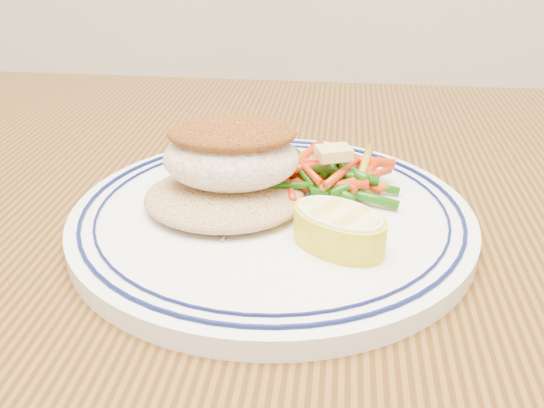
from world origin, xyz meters
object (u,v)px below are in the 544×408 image
Objects in this scene: plate at (272,217)px; rice_pilaf at (224,194)px; lemon_wedge at (339,227)px; fish_fillet at (231,152)px; vegetable_pile at (331,175)px; dining_table at (281,367)px.

plate is 0.04m from rice_pilaf.
rice_pilaf is 1.40× the size of lemon_wedge.
lemon_wedge is (0.08, -0.05, -0.03)m from fish_fillet.
vegetable_pile is at bearing 95.05° from lemon_wedge.
plate is 2.61× the size of vegetable_pile.
rice_pilaf reaches higher than plate.
dining_table is 5.03× the size of plate.
fish_fillet is at bearing -156.89° from vegetable_pile.
lemon_wedge is (0.05, -0.05, 0.02)m from plate.
vegetable_pile is (0.07, 0.03, -0.03)m from fish_fillet.
rice_pilaf is at bearing -179.68° from plate.
plate is 2.49× the size of rice_pilaf.
dining_table is 0.12m from plate.
dining_table is at bearing -110.16° from vegetable_pile.
plate is at bearing -12.83° from fish_fillet.
plate is 2.79× the size of fish_fillet.
vegetable_pile is (0.03, 0.08, 0.13)m from dining_table.
fish_fillet reaches higher than rice_pilaf.
dining_table is 13.13× the size of vegetable_pile.
fish_fillet is (-0.03, 0.01, 0.05)m from plate.
vegetable_pile is at bearing 26.12° from rice_pilaf.
fish_fillet reaches higher than plate.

